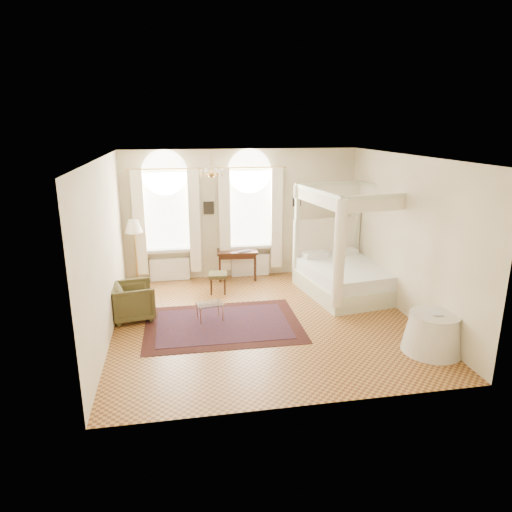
% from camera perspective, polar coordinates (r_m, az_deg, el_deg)
% --- Properties ---
extents(ground, '(6.00, 6.00, 0.00)m').
position_cam_1_polar(ground, '(9.48, 1.01, -8.06)').
color(ground, '#AE7532').
rests_on(ground, ground).
extents(room_walls, '(6.00, 6.00, 6.00)m').
position_cam_1_polar(room_walls, '(8.85, 1.07, 3.71)').
color(room_walls, '#FAE9BE').
rests_on(room_walls, ground).
extents(window_left, '(1.62, 0.27, 3.29)m').
position_cam_1_polar(window_left, '(11.60, -11.03, 3.92)').
color(window_left, white).
rests_on(window_left, room_walls).
extents(window_right, '(1.62, 0.27, 3.29)m').
position_cam_1_polar(window_right, '(11.75, -0.72, 4.38)').
color(window_right, white).
rests_on(window_right, room_walls).
extents(chandelier, '(0.51, 0.45, 0.50)m').
position_cam_1_polar(chandelier, '(9.76, -5.58, 10.31)').
color(chandelier, '#BA883E').
rests_on(chandelier, room_walls).
extents(wall_pictures, '(2.54, 0.03, 0.39)m').
position_cam_1_polar(wall_pictures, '(11.75, -1.35, 6.38)').
color(wall_pictures, black).
rests_on(wall_pictures, room_walls).
extents(canopy_bed, '(2.23, 2.59, 2.52)m').
position_cam_1_polar(canopy_bed, '(10.92, 11.40, -1.84)').
color(canopy_bed, beige).
rests_on(canopy_bed, ground).
extents(nightstand, '(0.57, 0.55, 0.64)m').
position_cam_1_polar(nightstand, '(12.30, 11.21, -1.03)').
color(nightstand, '#3A1F0F').
rests_on(nightstand, ground).
extents(nightstand_lamp, '(0.27, 0.27, 0.39)m').
position_cam_1_polar(nightstand_lamp, '(12.20, 11.31, 1.67)').
color(nightstand_lamp, '#BA883E').
rests_on(nightstand_lamp, nightstand).
extents(writing_desk, '(1.07, 0.62, 0.77)m').
position_cam_1_polar(writing_desk, '(11.73, -2.38, 0.17)').
color(writing_desk, '#3A1F0F').
rests_on(writing_desk, ground).
extents(laptop, '(0.40, 0.32, 0.03)m').
position_cam_1_polar(laptop, '(11.64, -1.51, 0.69)').
color(laptop, black).
rests_on(laptop, writing_desk).
extents(stool, '(0.47, 0.47, 0.49)m').
position_cam_1_polar(stool, '(10.86, -4.80, -2.58)').
color(stool, '#443C1D').
rests_on(stool, ground).
extents(armchair, '(0.97, 0.95, 0.76)m').
position_cam_1_polar(armchair, '(9.78, -15.09, -5.45)').
color(armchair, '#433B1C').
rests_on(armchair, ground).
extents(coffee_table, '(0.59, 0.46, 0.37)m').
position_cam_1_polar(coffee_table, '(9.42, -5.82, -6.12)').
color(coffee_table, silver).
rests_on(coffee_table, ground).
extents(floor_lamp, '(0.43, 0.43, 1.67)m').
position_cam_1_polar(floor_lamp, '(11.49, -15.01, 3.21)').
color(floor_lamp, '#BA883E').
rests_on(floor_lamp, ground).
extents(oriental_rug, '(3.13, 2.27, 0.01)m').
position_cam_1_polar(oriental_rug, '(9.32, -4.14, -8.50)').
color(oriental_rug, '#38140D').
rests_on(oriental_rug, ground).
extents(side_table, '(1.04, 1.04, 0.71)m').
position_cam_1_polar(side_table, '(8.72, 21.22, -8.94)').
color(side_table, silver).
rests_on(side_table, ground).
extents(book, '(0.22, 0.27, 0.02)m').
position_cam_1_polar(book, '(8.55, 21.00, -6.70)').
color(book, black).
rests_on(book, side_table).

